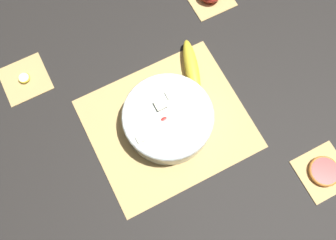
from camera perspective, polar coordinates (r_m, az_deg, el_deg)
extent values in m
plane|color=black|center=(1.07, 0.00, -0.58)|extent=(6.00, 6.00, 0.00)
cube|color=tan|center=(1.07, 0.00, -0.53)|extent=(0.42, 0.36, 0.01)
cube|color=#3D2D19|center=(1.05, -8.11, -4.43)|extent=(0.01, 0.35, 0.00)
cube|color=#3D2D19|center=(1.05, -6.06, -3.45)|extent=(0.01, 0.35, 0.00)
cube|color=#3D2D19|center=(1.06, -4.03, -2.46)|extent=(0.01, 0.35, 0.00)
cube|color=#3D2D19|center=(1.06, -2.00, -1.47)|extent=(0.01, 0.35, 0.00)
cube|color=#3D2D19|center=(1.06, 0.00, -0.50)|extent=(0.01, 0.35, 0.00)
cube|color=#3D2D19|center=(1.07, 1.98, 0.47)|extent=(0.01, 0.35, 0.00)
cube|color=#3D2D19|center=(1.08, 3.93, 1.42)|extent=(0.01, 0.35, 0.00)
cube|color=#3D2D19|center=(1.09, 5.86, 2.36)|extent=(0.01, 0.35, 0.00)
cube|color=#3D2D19|center=(1.10, 7.74, 3.27)|extent=(0.01, 0.35, 0.00)
cube|color=tan|center=(1.11, 21.59, -7.02)|extent=(0.13, 0.13, 0.01)
cube|color=#3D2D19|center=(1.09, 20.06, -7.97)|extent=(0.00, 0.12, 0.00)
cube|color=#3D2D19|center=(1.10, 21.10, -7.32)|extent=(0.00, 0.12, 0.00)
cube|color=#3D2D19|center=(1.11, 22.13, -6.68)|extent=(0.00, 0.12, 0.00)
cube|color=#3D2D19|center=(1.12, 23.13, -6.05)|extent=(0.00, 0.12, 0.00)
cube|color=tan|center=(1.19, -20.04, 5.60)|extent=(0.13, 0.13, 0.01)
cube|color=#3D2D19|center=(1.19, -20.98, 5.18)|extent=(0.00, 0.12, 0.00)
cube|color=#3D2D19|center=(1.18, -19.16, 6.10)|extent=(0.00, 0.12, 0.00)
cube|color=#3D2D19|center=(1.25, 5.18, 16.99)|extent=(0.00, 0.12, 0.00)
cylinder|color=silver|center=(1.03, 0.00, 0.12)|extent=(0.23, 0.23, 0.07)
torus|color=silver|center=(1.01, 0.00, 0.63)|extent=(0.24, 0.24, 0.01)
cylinder|color=#F7EFC6|center=(1.04, 4.46, -1.01)|extent=(0.03, 0.03, 0.01)
cylinder|color=#F7EFC6|center=(1.02, 2.00, -3.48)|extent=(0.03, 0.03, 0.01)
cylinder|color=#F7EFC6|center=(1.03, -0.31, 0.64)|extent=(0.03, 0.03, 0.01)
cylinder|color=#F7EFC6|center=(1.02, -2.60, -2.98)|extent=(0.03, 0.03, 0.01)
cylinder|color=#F7EFC6|center=(1.02, -2.56, -0.18)|extent=(0.02, 0.02, 0.01)
cylinder|color=#F7EFC6|center=(1.01, 3.96, -0.25)|extent=(0.03, 0.03, 0.01)
cylinder|color=#F7EFC6|center=(1.05, -2.55, 4.36)|extent=(0.03, 0.03, 0.01)
cylinder|color=#F7EFC6|center=(1.05, -3.08, 2.94)|extent=(0.03, 0.03, 0.01)
cylinder|color=#F7EFC6|center=(1.04, 1.68, 2.28)|extent=(0.03, 0.03, 0.01)
cylinder|color=#F7EFC6|center=(0.99, 2.84, -1.70)|extent=(0.02, 0.02, 0.01)
cylinder|color=#F7EFC6|center=(0.99, 0.55, -2.92)|extent=(0.02, 0.02, 0.01)
cube|color=beige|center=(1.04, -4.82, 0.76)|extent=(0.03, 0.03, 0.03)
cube|color=beige|center=(1.07, 0.72, 3.73)|extent=(0.03, 0.03, 0.03)
cube|color=beige|center=(1.03, -4.58, -1.96)|extent=(0.03, 0.03, 0.03)
cube|color=beige|center=(1.03, 0.31, 3.61)|extent=(0.02, 0.02, 0.02)
cube|color=beige|center=(1.01, 4.53, -2.52)|extent=(0.03, 0.03, 0.03)
cube|color=beige|center=(1.03, 1.38, 1.04)|extent=(0.02, 0.02, 0.02)
cube|color=beige|center=(1.06, -1.27, 0.93)|extent=(0.03, 0.03, 0.03)
cube|color=beige|center=(0.99, -4.01, -2.85)|extent=(0.02, 0.02, 0.02)
cube|color=beige|center=(1.01, -1.12, 2.04)|extent=(0.03, 0.03, 0.03)
ellipsoid|color=#F9A338|center=(1.03, -0.65, -3.04)|extent=(0.02, 0.01, 0.01)
ellipsoid|color=#F9A338|center=(1.06, 2.60, 1.65)|extent=(0.02, 0.01, 0.01)
ellipsoid|color=#F9A338|center=(1.05, 0.30, 1.50)|extent=(0.03, 0.02, 0.01)
ellipsoid|color=#B2231E|center=(1.00, -0.61, 0.03)|extent=(0.03, 0.02, 0.02)
ellipsoid|color=#F9A338|center=(1.03, -1.12, -0.48)|extent=(0.03, 0.01, 0.01)
ellipsoid|color=#B2231E|center=(1.02, 0.82, -0.33)|extent=(0.03, 0.01, 0.01)
ellipsoid|color=yellow|center=(1.11, 3.46, 7.53)|extent=(0.09, 0.18, 0.04)
sphere|color=#473819|center=(1.07, 4.27, 3.48)|extent=(0.02, 0.02, 0.02)
cylinder|color=#F7EFC6|center=(1.18, -20.16, 5.75)|extent=(0.03, 0.03, 0.01)
torus|color=yellow|center=(1.18, -20.16, 5.75)|extent=(0.03, 0.03, 0.01)
cylinder|color=#B2231E|center=(1.10, 21.75, -6.92)|extent=(0.07, 0.07, 0.01)
torus|color=orange|center=(1.10, 21.75, -6.92)|extent=(0.08, 0.08, 0.01)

